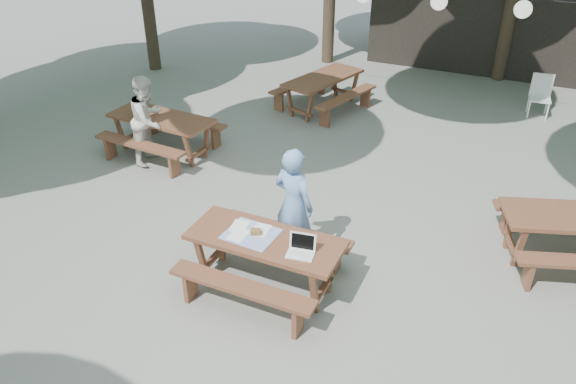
% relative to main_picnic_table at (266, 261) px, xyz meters
% --- Properties ---
extents(ground, '(80.00, 80.00, 0.00)m').
position_rel_main_picnic_table_xyz_m(ground, '(0.78, 0.73, -0.39)').
color(ground, slate).
rests_on(ground, ground).
extents(pavilion, '(6.00, 3.00, 2.80)m').
position_rel_main_picnic_table_xyz_m(pavilion, '(1.28, 11.23, 1.01)').
color(pavilion, black).
rests_on(pavilion, ground).
extents(main_picnic_table, '(2.00, 1.58, 0.75)m').
position_rel_main_picnic_table_xyz_m(main_picnic_table, '(0.00, 0.00, 0.00)').
color(main_picnic_table, '#4E2B1B').
rests_on(main_picnic_table, ground).
extents(picnic_table_nw, '(2.04, 1.69, 0.75)m').
position_rel_main_picnic_table_xyz_m(picnic_table_nw, '(-3.51, 2.66, 0.00)').
color(picnic_table_nw, '#4E2B1B').
rests_on(picnic_table_nw, ground).
extents(picnic_table_ne, '(2.31, 2.12, 0.75)m').
position_rel_main_picnic_table_xyz_m(picnic_table_ne, '(3.64, 2.26, 0.00)').
color(picnic_table_ne, '#4E2B1B').
rests_on(picnic_table_ne, ground).
extents(picnic_table_far_w, '(2.06, 2.27, 0.75)m').
position_rel_main_picnic_table_xyz_m(picnic_table_far_w, '(-1.58, 5.99, 0.00)').
color(picnic_table_far_w, '#4E2B1B').
rests_on(picnic_table_far_w, ground).
extents(woman, '(0.69, 0.54, 1.68)m').
position_rel_main_picnic_table_xyz_m(woman, '(0.06, 0.75, 0.45)').
color(woman, '#759ED6').
rests_on(woman, ground).
extents(second_person, '(0.71, 0.86, 1.64)m').
position_rel_main_picnic_table_xyz_m(second_person, '(-3.53, 2.31, 0.43)').
color(second_person, silver).
rests_on(second_person, ground).
extents(plastic_chair, '(0.49, 0.49, 0.90)m').
position_rel_main_picnic_table_xyz_m(plastic_chair, '(2.85, 7.58, -0.13)').
color(plastic_chair, white).
rests_on(plastic_chair, ground).
extents(laptop, '(0.37, 0.31, 0.24)m').
position_rel_main_picnic_table_xyz_m(laptop, '(0.54, -0.09, 0.42)').
color(laptop, white).
rests_on(laptop, main_picnic_table).
extents(tabletop_clutter, '(0.68, 0.58, 0.08)m').
position_rel_main_picnic_table_xyz_m(tabletop_clutter, '(-0.20, 0.01, 0.37)').
color(tabletop_clutter, '#3855BE').
rests_on(tabletop_clutter, main_picnic_table).
extents(paper_lanterns, '(9.00, 0.34, 0.38)m').
position_rel_main_picnic_table_xyz_m(paper_lanterns, '(0.59, 6.73, 2.02)').
color(paper_lanterns, black).
rests_on(paper_lanterns, ground).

